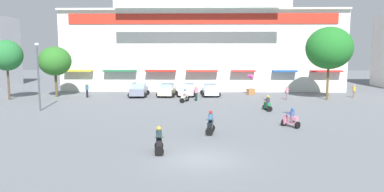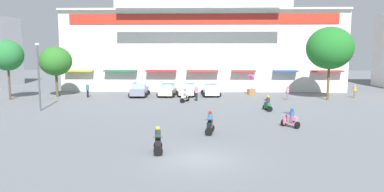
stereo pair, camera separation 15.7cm
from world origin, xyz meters
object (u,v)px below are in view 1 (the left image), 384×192
at_px(scooter_rider_2, 291,119).
at_px(parked_car_1, 167,90).
at_px(plaza_tree_1, 329,48).
at_px(balloon_vendor_cart, 251,85).
at_px(pedestrian_2, 87,89).
at_px(pedestrian_1, 196,92).
at_px(scooter_rider_0, 159,142).
at_px(scooter_rider_1, 185,97).
at_px(plaza_tree_0, 55,61).
at_px(pedestrian_3, 287,92).
at_px(parked_car_3, 210,90).
at_px(pedestrian_0, 354,90).
at_px(parked_car_2, 187,90).
at_px(scooter_rider_3, 267,104).
at_px(streetlamp_near, 38,71).
at_px(scooter_rider_4, 210,124).
at_px(parked_car_0, 139,90).
at_px(plaza_tree_2, 7,55).

bearing_deg(scooter_rider_2, parked_car_1, 122.35).
xyz_separation_m(plaza_tree_1, balloon_vendor_cart, (-8.09, 4.35, -4.58)).
distance_m(plaza_tree_1, pedestrian_2, 28.30).
xyz_separation_m(pedestrian_1, balloon_vendor_cart, (6.74, 5.73, 0.28)).
bearing_deg(scooter_rider_0, scooter_rider_1, 88.66).
relative_size(plaza_tree_0, pedestrian_3, 3.73).
distance_m(pedestrian_1, pedestrian_2, 13.27).
distance_m(parked_car_3, pedestrian_0, 16.94).
height_order(parked_car_2, scooter_rider_0, scooter_rider_0).
bearing_deg(scooter_rider_3, plaza_tree_0, 159.15).
bearing_deg(plaza_tree_1, scooter_rider_3, -136.67).
bearing_deg(pedestrian_1, pedestrian_2, 169.13).
relative_size(parked_car_2, pedestrian_3, 2.65).
bearing_deg(pedestrian_0, pedestrian_1, -170.49).
bearing_deg(scooter_rider_1, scooter_rider_2, -55.55).
distance_m(scooter_rider_3, pedestrian_2, 21.66).
distance_m(pedestrian_1, streetlamp_near, 16.32).
distance_m(plaza_tree_0, pedestrian_3, 27.35).
distance_m(scooter_rider_4, streetlamp_near, 18.37).
relative_size(plaza_tree_0, scooter_rider_4, 3.74).
relative_size(scooter_rider_3, scooter_rider_4, 0.92).
height_order(plaza_tree_0, parked_car_2, plaza_tree_0).
bearing_deg(scooter_rider_2, plaza_tree_1, 63.14).
xyz_separation_m(scooter_rider_0, scooter_rider_2, (9.03, 7.02, 0.00)).
bearing_deg(pedestrian_1, plaza_tree_1, 5.34).
relative_size(parked_car_2, parked_car_3, 1.04).
relative_size(pedestrian_1, pedestrian_2, 1.01).
relative_size(parked_car_2, streetlamp_near, 0.67).
relative_size(scooter_rider_2, streetlamp_near, 0.24).
distance_m(pedestrian_0, balloon_vendor_cart, 12.07).
xyz_separation_m(plaza_tree_0, parked_car_1, (13.23, 0.99, -3.51)).
relative_size(plaza_tree_1, parked_car_2, 1.92).
xyz_separation_m(plaza_tree_0, pedestrian_3, (27.09, -1.77, -3.33)).
relative_size(scooter_rider_0, pedestrian_3, 0.94).
distance_m(plaza_tree_0, pedestrian_2, 5.07).
bearing_deg(pedestrian_1, scooter_rider_2, -61.41).
xyz_separation_m(parked_car_0, pedestrian_1, (7.06, -3.75, 0.15)).
bearing_deg(parked_car_3, plaza_tree_1, -12.72).
xyz_separation_m(plaza_tree_2, scooter_rider_4, (22.56, -15.96, -4.35)).
bearing_deg(pedestrian_3, scooter_rider_0, -119.06).
height_order(plaza_tree_0, plaza_tree_1, plaza_tree_1).
height_order(parked_car_1, balloon_vendor_cart, balloon_vendor_cart).
xyz_separation_m(parked_car_2, scooter_rider_3, (8.04, -10.58, -0.15)).
xyz_separation_m(parked_car_0, pedestrian_3, (17.30, -2.68, 0.13)).
relative_size(parked_car_0, scooter_rider_1, 2.82).
xyz_separation_m(pedestrian_2, balloon_vendor_cart, (19.76, 3.23, 0.29)).
bearing_deg(pedestrian_2, pedestrian_1, -10.87).
bearing_deg(scooter_rider_2, parked_car_2, 115.59).
xyz_separation_m(plaza_tree_1, parked_car_0, (-21.88, 2.37, -5.02)).
distance_m(plaza_tree_2, parked_car_3, 23.64).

